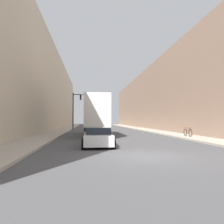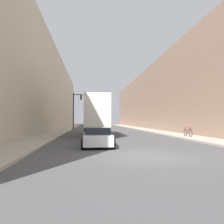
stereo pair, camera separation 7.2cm
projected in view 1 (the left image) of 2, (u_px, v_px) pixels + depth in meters
name	position (u px, v px, depth m)	size (l,w,h in m)	color
ground_plane	(147.00, 156.00, 10.64)	(200.00, 200.00, 0.00)	#4C4C4F
sidewalk_right	(141.00, 129.00, 41.22)	(2.74, 80.00, 0.15)	#B2A899
sidewalk_left	(65.00, 129.00, 39.68)	(2.74, 80.00, 0.15)	#B2A899
building_right	(163.00, 98.00, 41.90)	(6.00, 80.00, 11.94)	#997A66
building_left	(40.00, 90.00, 39.47)	(6.00, 80.00, 14.47)	beige
semi_truck	(95.00, 115.00, 25.25)	(2.48, 11.66, 4.26)	silver
sedan_car	(97.00, 137.00, 14.88)	(2.05, 4.73, 1.28)	silver
traffic_signal_gantry	(81.00, 104.00, 39.72)	(5.51, 0.35, 6.70)	black
parked_bicycle	(188.00, 132.00, 21.65)	(0.44, 1.82, 0.86)	black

